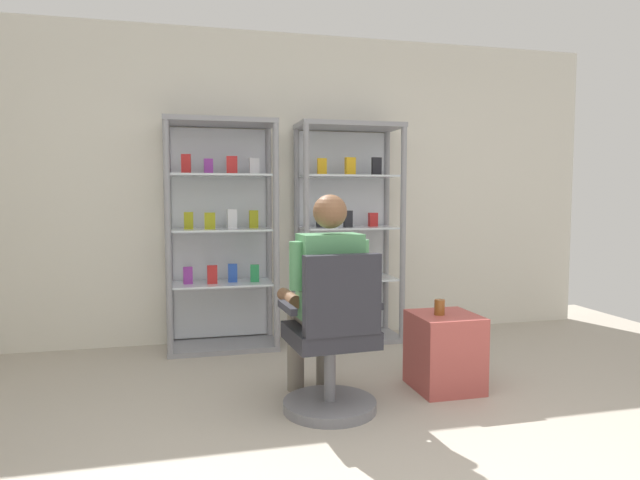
{
  "coord_description": "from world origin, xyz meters",
  "views": [
    {
      "loc": [
        -0.87,
        -1.96,
        1.29
      ],
      "look_at": [
        -0.01,
        1.47,
        1.0
      ],
      "focal_mm": 31.33,
      "sensor_mm": 36.0,
      "label": 1
    }
  ],
  "objects": [
    {
      "name": "storage_crate",
      "position": [
        0.81,
        1.36,
        0.25
      ],
      "size": [
        0.41,
        0.43,
        0.5
      ],
      "primitive_type": "cube",
      "color": "#B24C47",
      "rests_on": "ground"
    },
    {
      "name": "office_chair",
      "position": [
        -0.03,
        1.12,
        0.39
      ],
      "size": [
        0.58,
        0.56,
        0.96
      ],
      "color": "slate",
      "rests_on": "ground"
    },
    {
      "name": "display_cabinet_left",
      "position": [
        -0.55,
        2.76,
        0.97
      ],
      "size": [
        0.9,
        0.45,
        1.9
      ],
      "color": "gray",
      "rests_on": "ground"
    },
    {
      "name": "seated_shopkeeper",
      "position": [
        -0.04,
        1.28,
        0.71
      ],
      "size": [
        0.51,
        0.58,
        1.29
      ],
      "color": "slate",
      "rests_on": "ground"
    },
    {
      "name": "back_wall",
      "position": [
        0.0,
        3.0,
        1.35
      ],
      "size": [
        6.0,
        0.1,
        2.7
      ],
      "primitive_type": "cube",
      "color": "silver",
      "rests_on": "ground"
    },
    {
      "name": "display_cabinet_right",
      "position": [
        0.55,
        2.76,
        0.96
      ],
      "size": [
        0.9,
        0.45,
        1.9
      ],
      "color": "gray",
      "rests_on": "ground"
    },
    {
      "name": "tea_glass",
      "position": [
        0.76,
        1.34,
        0.55
      ],
      "size": [
        0.07,
        0.07,
        0.1
      ],
      "primitive_type": "cylinder",
      "color": "brown",
      "rests_on": "storage_crate"
    }
  ]
}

